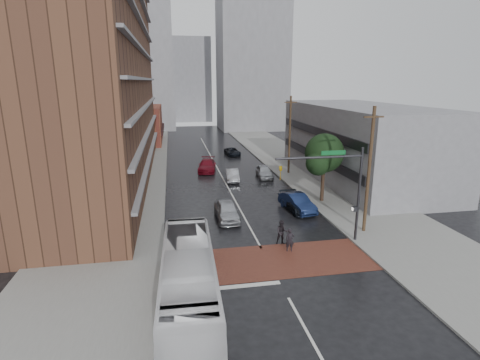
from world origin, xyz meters
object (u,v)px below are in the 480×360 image
transit_bus (189,280)px  car_travel_a (227,211)px  car_parked_near (297,203)px  suv_travel (232,152)px  car_travel_c (207,165)px  car_parked_mid (297,203)px  pedestrian_a (290,240)px  pedestrian_b (282,232)px  car_parked_far (264,171)px  car_travel_b (232,175)px

transit_bus → car_travel_a: size_ratio=2.47×
car_travel_a → car_parked_near: bearing=8.7°
car_travel_a → suv_travel: bearing=79.5°
car_travel_c → car_parked_mid: (6.79, -17.30, -0.07)m
pedestrian_a → pedestrian_b: (-0.22, 1.25, 0.08)m
pedestrian_b → car_travel_c: 24.51m
suv_travel → car_parked_far: (1.63, -15.02, 0.16)m
car_parked_mid → suv_travel: bearing=88.4°
transit_bus → car_travel_c: bearing=84.6°
transit_bus → car_parked_near: 17.48m
transit_bus → car_travel_a: 13.32m
transit_bus → pedestrian_a: 9.33m
suv_travel → car_parked_mid: bearing=-92.5°
pedestrian_b → suv_travel: bearing=94.2°
suv_travel → car_parked_mid: 27.73m
pedestrian_a → car_parked_mid: size_ratio=0.35×
suv_travel → car_travel_b: bearing=-105.1°
car_travel_b → car_parked_far: 4.31m
pedestrian_b → car_travel_a: 6.67m
transit_bus → suv_travel: size_ratio=2.70×
transit_bus → pedestrian_a: (7.38, 5.65, -0.79)m
transit_bus → car_parked_mid: 17.57m
pedestrian_b → car_travel_c: size_ratio=0.34×
transit_bus → pedestrian_a: bearing=39.2°
car_travel_a → car_travel_b: size_ratio=1.14×
transit_bus → suv_travel: bearing=79.4°
car_travel_a → car_parked_mid: bearing=9.5°
pedestrian_b → car_travel_b: bearing=99.5°
car_parked_mid → pedestrian_a: bearing=-117.1°
car_travel_b → car_travel_c: (-2.56, 5.53, 0.09)m
pedestrian_b → car_travel_c: (-3.24, 24.30, -0.14)m
car_travel_a → car_parked_far: car_travel_a is taller
car_travel_c → car_parked_far: size_ratio=1.20×
pedestrian_b → car_travel_a: bearing=126.8°
car_parked_far → suv_travel: bearing=100.8°
car_travel_c → car_parked_near: bearing=-59.5°
car_travel_a → pedestrian_b: bearing=-60.9°
car_travel_a → car_parked_mid: (6.83, 1.18, -0.10)m
car_travel_a → car_parked_far: 15.43m
car_travel_a → car_parked_near: (6.81, 1.08, -0.01)m
car_travel_a → car_travel_c: bearing=89.6°
car_travel_c → car_parked_far: 8.21m
transit_bus → car_parked_mid: transit_bus is taller
pedestrian_b → car_parked_near: (3.53, 6.90, -0.13)m
pedestrian_a → car_travel_b: pedestrian_a is taller
car_parked_near → car_travel_b: bearing=99.5°
pedestrian_a → car_parked_mid: 8.90m
transit_bus → car_parked_mid: bearing=54.1°
pedestrian_a → car_parked_mid: (3.34, 8.25, -0.14)m
transit_bus → car_parked_near: bearing=54.0°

